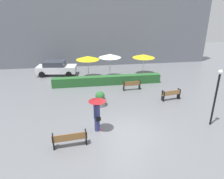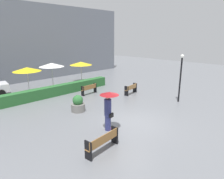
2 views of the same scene
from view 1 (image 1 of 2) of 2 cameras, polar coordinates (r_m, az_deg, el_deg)
name	(u,v)px [view 1 (image 1 of 2)]	position (r m, az deg, el deg)	size (l,w,h in m)	color
ground_plane	(126,132)	(13.13, 3.84, -11.42)	(60.00, 60.00, 0.00)	slate
bench_back_row	(132,85)	(19.12, 5.36, 1.32)	(1.63, 0.44, 0.86)	olive
bench_near_left	(70,138)	(11.90, -11.32, -12.84)	(1.89, 0.56, 0.85)	olive
bench_far_right	(171,94)	(17.69, 15.71, -1.20)	(1.61, 0.61, 0.86)	#9E7242
pedestrian_with_umbrella	(97,110)	(12.55, -4.07, -5.54)	(1.02, 1.02, 2.18)	navy
planter_pot	(100,99)	(16.16, -3.23, -2.68)	(0.94, 0.94, 1.14)	slate
lamp_post	(216,92)	(14.34, 26.37, -0.58)	(0.28, 0.28, 3.68)	black
patio_umbrella_yellow	(88,58)	(21.80, -6.56, 8.49)	(2.37, 2.37, 2.38)	silver
patio_umbrella_white	(110,56)	(21.76, -0.57, 9.09)	(2.29, 2.29, 2.56)	silver
patio_umbrella_yellow_far	(144,56)	(23.13, 8.55, 8.94)	(2.39, 2.39, 2.29)	silver
hedge_strip	(107,80)	(20.40, -1.29, 2.51)	(10.43, 0.70, 0.86)	#28602D
building_facade	(99,31)	(26.97, -3.41, 15.60)	(28.00, 1.20, 8.53)	slate
parked_car	(56,68)	(23.97, -14.82, 5.71)	(4.39, 2.41, 1.57)	silver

